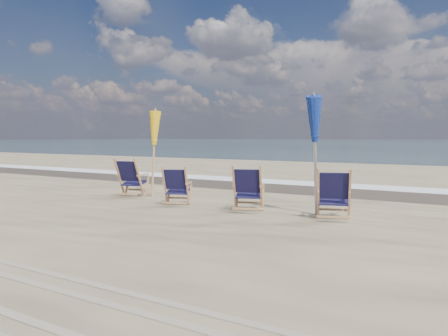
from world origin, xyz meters
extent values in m
cube|color=silver|center=(0.00, 8.30, 0.00)|extent=(200.00, 1.40, 0.01)
cube|color=#42362A|center=(0.00, 6.80, 0.00)|extent=(200.00, 2.60, 0.00)
cylinder|color=#B27C4F|center=(-2.69, 3.20, 1.07)|extent=(0.06, 0.06, 2.15)
cone|color=#ECB115|center=(-2.69, 3.20, 1.67)|extent=(0.30, 0.30, 0.85)
cylinder|color=#A5A5AD|center=(1.74, 2.67, 1.16)|extent=(0.06, 0.06, 2.32)
cone|color=navy|center=(1.74, 2.67, 1.84)|extent=(0.30, 0.30, 0.85)
camera|label=1|loc=(4.54, -5.26, 1.53)|focal=35.00mm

